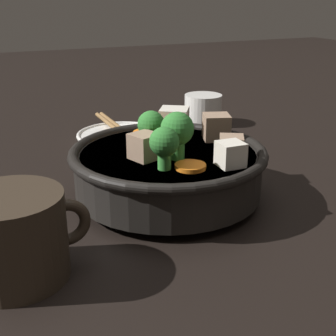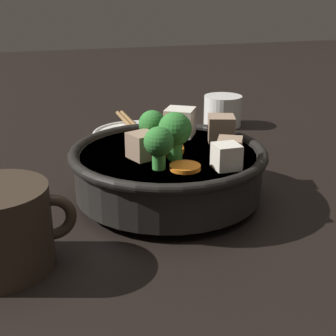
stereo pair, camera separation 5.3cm
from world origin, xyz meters
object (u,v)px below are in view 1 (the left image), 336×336
object	(u,v)px
stirfry_bowl	(169,165)
side_saucer	(121,136)
chopsticks_pair	(120,130)
dark_mug	(14,237)
tea_cup	(203,109)

from	to	relation	value
stirfry_bowl	side_saucer	bearing A→B (deg)	84.69
side_saucer	chopsticks_pair	distance (m)	0.01
dark_mug	stirfry_bowl	bearing A→B (deg)	26.73
stirfry_bowl	dark_mug	size ratio (longest dim) A/B	2.01
dark_mug	chopsticks_pair	xyz separation A→B (m)	(0.20, 0.33, -0.02)
tea_cup	chopsticks_pair	xyz separation A→B (m)	(-0.17, -0.03, -0.01)
side_saucer	dark_mug	bearing A→B (deg)	-121.64
tea_cup	side_saucer	bearing A→B (deg)	-169.28
stirfry_bowl	side_saucer	world-z (taller)	stirfry_bowl
stirfry_bowl	side_saucer	size ratio (longest dim) A/B	1.58
stirfry_bowl	tea_cup	world-z (taller)	stirfry_bowl
stirfry_bowl	tea_cup	size ratio (longest dim) A/B	3.35
chopsticks_pair	dark_mug	bearing A→B (deg)	-121.64
dark_mug	side_saucer	bearing A→B (deg)	58.36
stirfry_bowl	chopsticks_pair	size ratio (longest dim) A/B	0.97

